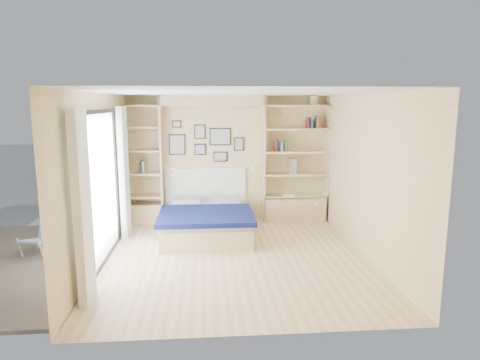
{
  "coord_description": "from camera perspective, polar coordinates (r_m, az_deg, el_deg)",
  "views": [
    {
      "loc": [
        -0.45,
        -6.26,
        2.34
      ],
      "look_at": [
        0.14,
        0.9,
        1.06
      ],
      "focal_mm": 32.0,
      "sensor_mm": 36.0,
      "label": 1
    }
  ],
  "objects": [
    {
      "name": "bed",
      "position": [
        7.76,
        -4.53,
        -5.42
      ],
      "size": [
        1.62,
        2.02,
        1.07
      ],
      "color": "#D4B183",
      "rests_on": "ground"
    },
    {
      "name": "reading_lamps",
      "position": [
        8.35,
        -3.6,
        1.57
      ],
      "size": [
        1.92,
        0.12,
        0.15
      ],
      "color": "silver",
      "rests_on": "ground"
    },
    {
      "name": "room_shell",
      "position": [
        7.88,
        -4.15,
        0.88
      ],
      "size": [
        4.5,
        4.5,
        4.5
      ],
      "color": "#E3C886",
      "rests_on": "ground"
    },
    {
      "name": "deck_chair",
      "position": [
        7.49,
        -24.65,
        -6.47
      ],
      "size": [
        0.6,
        0.77,
        0.68
      ],
      "rotation": [
        0.0,
        0.0,
        -0.33
      ],
      "color": "tan",
      "rests_on": "ground"
    },
    {
      "name": "photo_gallery",
      "position": [
        8.51,
        -4.69,
        5.13
      ],
      "size": [
        1.48,
        0.02,
        0.82
      ],
      "color": "black",
      "rests_on": "ground"
    },
    {
      "name": "shelf_decor",
      "position": [
        8.49,
        5.59,
        5.67
      ],
      "size": [
        3.52,
        0.23,
        2.03
      ],
      "color": "#A51E1E",
      "rests_on": "ground"
    },
    {
      "name": "ground",
      "position": [
        6.7,
        -0.55,
        -10.33
      ],
      "size": [
        4.5,
        4.5,
        0.0
      ],
      "primitive_type": "plane",
      "color": "#DEB785",
      "rests_on": "ground"
    }
  ]
}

